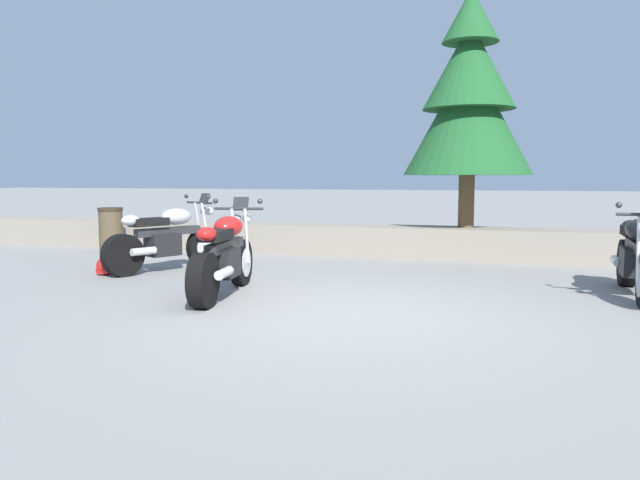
{
  "coord_description": "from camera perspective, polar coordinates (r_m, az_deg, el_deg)",
  "views": [
    {
      "loc": [
        1.53,
        -6.03,
        1.44
      ],
      "look_at": [
        -0.62,
        1.2,
        0.65
      ],
      "focal_mm": 33.76,
      "sensor_mm": 36.0,
      "label": 1
    }
  ],
  "objects": [
    {
      "name": "ground_plane",
      "position": [
        6.39,
        2.25,
        -7.06
      ],
      "size": [
        120.0,
        120.0,
        0.0
      ],
      "primitive_type": "plane",
      "color": "gray"
    },
    {
      "name": "stone_wall",
      "position": [
        11.0,
        8.46,
        -0.16
      ],
      "size": [
        36.0,
        0.8,
        0.55
      ],
      "primitive_type": "cube",
      "color": "gray",
      "rests_on": "ground"
    },
    {
      "name": "motorcycle_red_centre",
      "position": [
        7.4,
        -9.03,
        -1.51
      ],
      "size": [
        0.71,
        2.06,
        1.18
      ],
      "color": "black",
      "rests_on": "ground"
    },
    {
      "name": "motorcycle_black_far_right",
      "position": [
        8.19,
        27.83,
        -1.41
      ],
      "size": [
        0.67,
        2.07,
        1.18
      ],
      "color": "black",
      "rests_on": "ground"
    },
    {
      "name": "pine_tree_far_left",
      "position": [
        11.07,
        13.93,
        12.96
      ],
      "size": [
        2.23,
        2.23,
        4.11
      ],
      "color": "brown",
      "rests_on": "stone_wall"
    },
    {
      "name": "motorcycle_silver_near_left",
      "position": [
        9.54,
        -14.29,
        0.06
      ],
      "size": [
        1.13,
        1.92,
        1.18
      ],
      "color": "black",
      "rests_on": "ground"
    },
    {
      "name": "trash_bin",
      "position": [
        12.16,
        -19.2,
        0.91
      ],
      "size": [
        0.46,
        0.46,
        0.86
      ],
      "color": "brown",
      "rests_on": "ground"
    },
    {
      "name": "rider_helmet",
      "position": [
        9.42,
        -19.64,
        -2.31
      ],
      "size": [
        0.28,
        0.28,
        0.28
      ],
      "color": "#B21919",
      "rests_on": "ground"
    }
  ]
}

